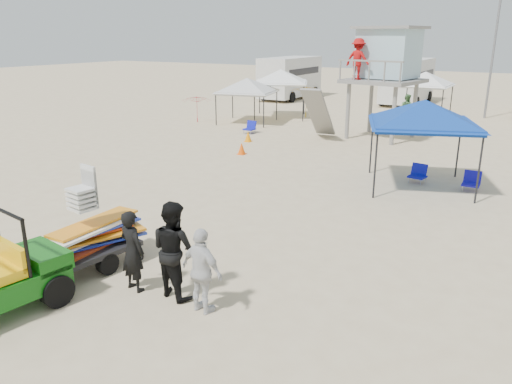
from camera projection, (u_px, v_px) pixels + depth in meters
The scene contains 21 objects.
ground at pixel (161, 287), 10.19m from camera, with size 140.00×140.00×0.00m, color beige.
surf_trailer at pixel (90, 232), 10.84m from camera, with size 1.51×2.38×2.02m.
man_left at pixel (132, 251), 9.86m from camera, with size 0.61×0.40×1.68m, color black.
man_mid at pixel (174, 249), 9.62m from camera, with size 0.94×0.73×1.94m, color black.
man_right at pixel (202, 271), 9.05m from camera, with size 0.96×0.40×1.64m, color silver.
lifeguard_tower at pixel (384, 58), 24.02m from camera, with size 3.74×3.74×5.21m.
canopy_blue at pixel (425, 104), 16.13m from camera, with size 4.10×4.10×3.33m.
canopy_white_a at pixel (247, 80), 28.71m from camera, with size 3.58×3.58×2.98m.
canopy_white_b at pixel (281, 72), 30.53m from camera, with size 4.05×4.05×3.33m.
canopy_white_c at pixel (426, 74), 29.83m from camera, with size 2.95×2.95×3.25m.
umbrella_a at pixel (197, 109), 29.23m from camera, with size 1.70×1.73×1.56m, color red.
umbrella_b at pixel (306, 102), 30.93m from camera, with size 2.14×2.18×1.96m, color gold.
cone_near at pixel (242, 149), 21.49m from camera, with size 0.34×0.34×0.50m, color #FF5408.
cone_far at pixel (248, 137), 24.06m from camera, with size 0.34×0.34×0.50m, color orange.
beach_chair_a at pixel (250, 127), 26.15m from camera, with size 0.57×0.61×0.64m.
beach_chair_b at pixel (472, 181), 16.48m from camera, with size 0.55×0.58×0.64m.
beach_chair_c at pixel (418, 173), 17.40m from camera, with size 0.62×0.66×0.64m.
rv_far_left at pixel (290, 76), 40.14m from camera, with size 2.64×6.80×3.25m.
rv_mid_left at pixel (408, 79), 37.06m from camera, with size 2.65×6.50×3.25m.
light_pole_left at pixel (493, 51), 29.82m from camera, with size 0.14×0.14×8.00m, color slate.
distant_beachgoers at pixel (482, 107), 29.27m from camera, with size 11.26×8.35×1.80m.
Camera 1 is at (6.27, -6.93, 4.91)m, focal length 35.00 mm.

